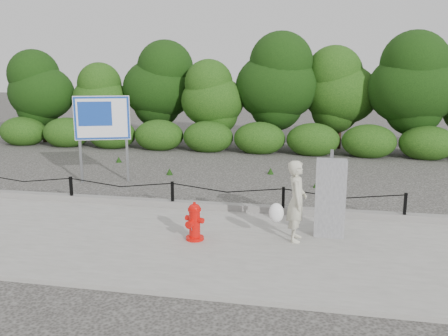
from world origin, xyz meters
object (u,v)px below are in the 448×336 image
at_px(fire_hydrant, 194,222).
at_px(pedestrian, 295,202).
at_px(advertising_sign, 102,122).
at_px(utility_cabinet, 330,198).

relative_size(fire_hydrant, pedestrian, 0.48).
bearing_deg(pedestrian, advertising_sign, 53.69).
xyz_separation_m(fire_hydrant, utility_cabinet, (2.43, 0.73, 0.39)).
bearing_deg(pedestrian, utility_cabinet, -59.79).
height_order(fire_hydrant, advertising_sign, advertising_sign).
distance_m(pedestrian, utility_cabinet, 0.74).
bearing_deg(advertising_sign, utility_cabinet, -48.87).
xyz_separation_m(fire_hydrant, pedestrian, (1.81, 0.34, 0.39)).
bearing_deg(pedestrian, fire_hydrant, 98.85).
xyz_separation_m(utility_cabinet, advertising_sign, (-6.16, 3.42, 0.90)).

